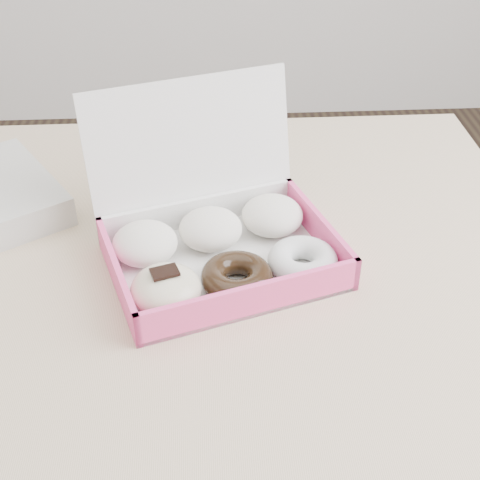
{
  "coord_description": "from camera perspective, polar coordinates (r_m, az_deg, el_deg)",
  "views": [
    {
      "loc": [
        0.15,
        -0.67,
        1.27
      ],
      "look_at": [
        0.19,
        -0.04,
        0.81
      ],
      "focal_mm": 50.0,
      "sensor_mm": 36.0,
      "label": 1
    }
  ],
  "objects": [
    {
      "name": "table",
      "position": [
        0.91,
        -12.38,
        -5.98
      ],
      "size": [
        1.2,
        0.8,
        0.75
      ],
      "color": "tan",
      "rests_on": "ground"
    },
    {
      "name": "donut_box",
      "position": [
        0.83,
        -2.03,
        -0.04
      ],
      "size": [
        0.33,
        0.31,
        0.2
      ],
      "rotation": [
        0.0,
        0.0,
        0.31
      ],
      "color": "white",
      "rests_on": "table"
    }
  ]
}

